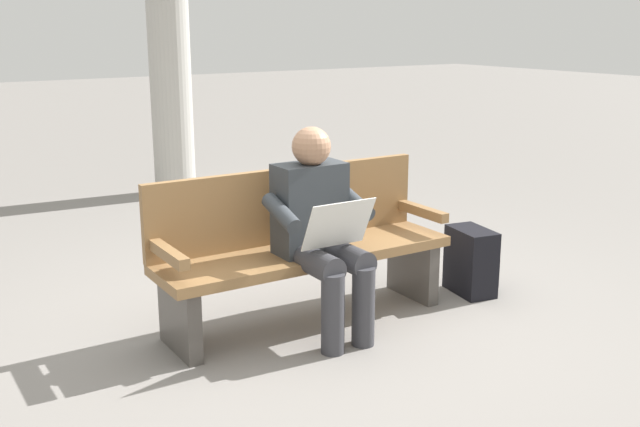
% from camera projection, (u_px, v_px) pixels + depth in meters
% --- Properties ---
extents(ground_plane, '(40.00, 40.00, 0.00)m').
position_uv_depth(ground_plane, '(307.00, 321.00, 4.50)').
color(ground_plane, gray).
extents(bench_near, '(1.81, 0.52, 0.90)m').
position_uv_depth(bench_near, '(300.00, 245.00, 4.45)').
color(bench_near, olive).
rests_on(bench_near, ground).
extents(person_seated, '(0.58, 0.58, 1.18)m').
position_uv_depth(person_seated, '(320.00, 226.00, 4.21)').
color(person_seated, '#33383D').
rests_on(person_seated, ground).
extents(backpack, '(0.30, 0.38, 0.44)m').
position_uv_depth(backpack, '(472.00, 261.00, 4.93)').
color(backpack, black).
rests_on(backpack, ground).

